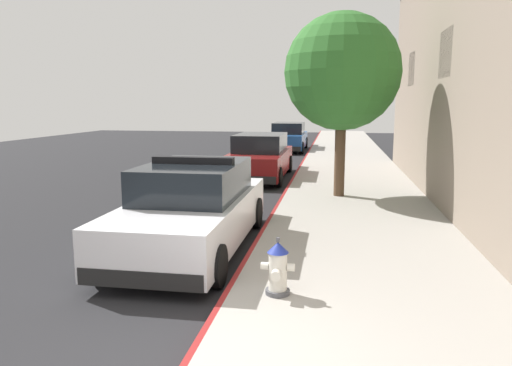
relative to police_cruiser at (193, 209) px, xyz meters
name	(u,v)px	position (x,y,z in m)	size (l,w,h in m)	color
ground_plane	(158,191)	(-2.94, 5.82, -0.84)	(34.90, 60.00, 0.20)	#232326
sidewalk_pavement	(353,192)	(3.06, 5.82, -0.66)	(3.76, 60.00, 0.17)	#9E9991
curb_painted_edge	(288,190)	(1.14, 5.82, -0.66)	(0.08, 60.00, 0.17)	maroon
police_cruiser	(193,209)	(0.00, 0.00, 0.00)	(1.94, 4.84, 1.68)	white
parked_car_silver_ahead	(260,157)	(-0.11, 8.41, 0.00)	(1.94, 4.84, 1.56)	maroon
parked_car_dark_far	(288,137)	(-0.12, 18.58, 0.00)	(1.94, 4.84, 1.56)	navy
fire_hydrant	(278,268)	(1.81, -2.24, -0.22)	(0.44, 0.40, 0.76)	#4C4C51
street_tree	(342,72)	(2.63, 4.70, 2.67)	(3.02, 3.02, 4.77)	brown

